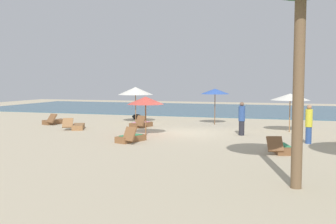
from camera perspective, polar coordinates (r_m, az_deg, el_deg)
ground_plane at (r=21.35m, az=2.77°, el=-2.97°), size 60.00×60.00×0.00m
ocean_water at (r=37.95m, az=9.36°, el=0.31°), size 48.00×16.00×0.06m
umbrella_0 at (r=22.50m, az=16.86°, el=2.06°), size 2.05×2.05×2.07m
umbrella_1 at (r=26.36m, az=-4.61°, el=2.99°), size 2.27×2.27×2.33m
umbrella_2 at (r=20.31m, az=-3.18°, el=1.64°), size 1.85×1.85×1.96m
umbrella_3 at (r=25.35m, az=6.66°, el=2.91°), size 1.81×1.81×2.25m
lounger_0 at (r=23.90m, az=-3.83°, el=-1.74°), size 1.07×1.73×0.75m
lounger_1 at (r=23.47m, az=-12.69°, el=-1.98°), size 1.24×1.79×0.67m
lounger_2 at (r=18.33m, az=-5.28°, el=-3.67°), size 1.08×1.73×0.75m
lounger_3 at (r=26.57m, az=-15.74°, el=-1.29°), size 1.10×1.78×0.70m
lounger_4 at (r=16.18m, az=15.58°, el=-4.93°), size 1.03×1.79×0.69m
person_0 at (r=18.72m, az=19.26°, el=-1.59°), size 0.39×0.39×1.71m
person_1 at (r=20.67m, az=10.37°, el=-0.92°), size 0.42×0.42×1.68m
dog at (r=28.85m, az=-4.45°, el=-0.63°), size 0.67×0.80×0.38m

